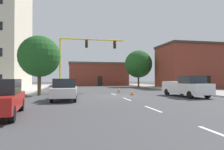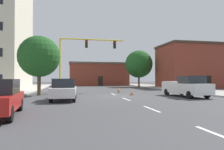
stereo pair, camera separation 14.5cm
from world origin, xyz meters
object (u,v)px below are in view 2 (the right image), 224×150
(tree_right_far, at_px, (139,64))
(sedan_white_near_left, at_px, (64,89))
(traffic_cone_roadside_a, at_px, (132,92))
(traffic_cone_roadside_b, at_px, (119,89))
(tree_left_near, at_px, (39,57))
(traffic_signal_gantry, at_px, (69,74))
(pickup_truck_white, at_px, (186,87))

(tree_right_far, relative_size, sedan_white_near_left, 1.63)
(traffic_cone_roadside_a, bearing_deg, traffic_cone_roadside_b, 94.66)
(tree_left_near, bearing_deg, sedan_white_near_left, -62.28)
(tree_right_far, distance_m, traffic_cone_roadside_b, 16.91)
(traffic_signal_gantry, bearing_deg, tree_right_far, 44.26)
(tree_left_near, height_order, traffic_cone_roadside_b, tree_left_near)
(pickup_truck_white, bearing_deg, traffic_signal_gantry, 142.41)
(tree_right_far, xyz_separation_m, sedan_white_near_left, (-14.04, -22.62, -3.76))
(pickup_truck_white, bearing_deg, traffic_cone_roadside_b, 123.41)
(traffic_signal_gantry, bearing_deg, sedan_white_near_left, -91.86)
(tree_left_near, xyz_separation_m, traffic_cone_roadside_a, (9.51, -1.47, -3.72))
(traffic_signal_gantry, xyz_separation_m, traffic_cone_roadside_b, (6.13, -1.09, -1.88))
(traffic_signal_gantry, height_order, pickup_truck_white, traffic_signal_gantry)
(tree_left_near, relative_size, traffic_cone_roadside_b, 8.22)
(tree_right_far, height_order, traffic_cone_roadside_a, tree_right_far)
(pickup_truck_white, relative_size, traffic_cone_roadside_b, 7.39)
(traffic_signal_gantry, relative_size, tree_right_far, 1.22)
(pickup_truck_white, xyz_separation_m, sedan_white_near_left, (-11.28, -0.79, -0.09))
(pickup_truck_white, bearing_deg, tree_left_near, 162.57)
(pickup_truck_white, bearing_deg, traffic_cone_roadside_a, 146.92)
(traffic_signal_gantry, relative_size, traffic_cone_roadside_b, 12.17)
(tree_right_far, xyz_separation_m, traffic_cone_roadside_a, (-7.25, -18.91, -4.36))
(traffic_cone_roadside_a, distance_m, traffic_cone_roadside_b, 4.45)
(traffic_signal_gantry, height_order, tree_left_near, traffic_signal_gantry)
(tree_right_far, distance_m, traffic_cone_roadside_a, 20.72)
(traffic_cone_roadside_a, bearing_deg, sedan_white_near_left, -151.33)
(tree_left_near, distance_m, sedan_white_near_left, 6.64)
(pickup_truck_white, distance_m, traffic_cone_roadside_a, 5.40)
(pickup_truck_white, relative_size, sedan_white_near_left, 1.21)
(tree_right_far, relative_size, tree_left_near, 1.21)
(tree_right_far, bearing_deg, tree_left_near, -133.86)
(sedan_white_near_left, bearing_deg, traffic_cone_roadside_a, 28.67)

